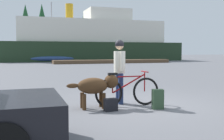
# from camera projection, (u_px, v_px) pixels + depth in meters

# --- Properties ---
(ground_plane) EXTENTS (160.00, 160.00, 0.00)m
(ground_plane) POSITION_uv_depth(u_px,v_px,m) (137.00, 104.00, 7.56)
(ground_plane) COLOR slate
(bicycle) EXTENTS (1.81, 0.44, 0.93)m
(bicycle) POSITION_uv_depth(u_px,v_px,m) (127.00, 91.00, 7.30)
(bicycle) COLOR black
(bicycle) RESTS_ON ground_plane
(person_cyclist) EXTENTS (0.32, 0.53, 1.79)m
(person_cyclist) POSITION_uv_depth(u_px,v_px,m) (120.00, 65.00, 7.62)
(person_cyclist) COLOR navy
(person_cyclist) RESTS_ON ground_plane
(dog) EXTENTS (1.36, 0.49, 0.87)m
(dog) POSITION_uv_depth(u_px,v_px,m) (96.00, 86.00, 7.04)
(dog) COLOR #472D19
(dog) RESTS_ON ground_plane
(backpack) EXTENTS (0.32, 0.26, 0.50)m
(backpack) POSITION_uv_depth(u_px,v_px,m) (158.00, 99.00, 6.97)
(backpack) COLOR #334C33
(backpack) RESTS_ON ground_plane
(handbag_pannier) EXTENTS (0.33, 0.20, 0.31)m
(handbag_pannier) POSITION_uv_depth(u_px,v_px,m) (111.00, 105.00, 6.74)
(handbag_pannier) COLOR black
(handbag_pannier) RESTS_ON ground_plane
(dock_pier) EXTENTS (14.03, 2.22, 0.40)m
(dock_pier) POSITION_uv_depth(u_px,v_px,m) (112.00, 61.00, 32.76)
(dock_pier) COLOR brown
(dock_pier) RESTS_ON ground_plane
(ferry_boat) EXTENTS (26.19, 8.45, 8.27)m
(ferry_boat) POSITION_uv_depth(u_px,v_px,m) (91.00, 41.00, 41.18)
(ferry_boat) COLOR #1E331E
(ferry_boat) RESTS_ON ground_plane
(sailboat_moored) EXTENTS (8.07, 2.26, 7.82)m
(sailboat_moored) POSITION_uv_depth(u_px,v_px,m) (52.00, 58.00, 36.22)
(sailboat_moored) COLOR navy
(sailboat_moored) RESTS_ON ground_plane
(pine_tree_center) EXTENTS (3.65, 3.65, 10.36)m
(pine_tree_center) POSITION_uv_depth(u_px,v_px,m) (26.00, 25.00, 52.55)
(pine_tree_center) COLOR #4C331E
(pine_tree_center) RESTS_ON ground_plane
(pine_tree_far_right) EXTENTS (3.79, 3.79, 9.78)m
(pine_tree_far_right) POSITION_uv_depth(u_px,v_px,m) (85.00, 27.00, 58.38)
(pine_tree_far_right) COLOR #4C331E
(pine_tree_far_right) RESTS_ON ground_plane
(pine_tree_mid_back) EXTENTS (3.94, 3.94, 11.90)m
(pine_tree_mid_back) POSITION_uv_depth(u_px,v_px,m) (42.00, 24.00, 61.11)
(pine_tree_mid_back) COLOR #4C331E
(pine_tree_mid_back) RESTS_ON ground_plane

